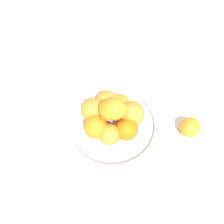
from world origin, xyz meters
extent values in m
plane|color=silver|center=(0.00, 0.00, 0.00)|extent=(4.00, 4.00, 0.00)
cylinder|color=silver|center=(0.00, 0.00, 0.01)|extent=(0.30, 0.30, 0.02)
torus|color=silver|center=(0.00, 0.00, 0.02)|extent=(0.31, 0.31, 0.01)
sphere|color=orange|center=(0.01, 0.06, 0.07)|extent=(0.07, 0.07, 0.07)
sphere|color=orange|center=(-0.04, 0.05, 0.07)|extent=(0.08, 0.08, 0.08)
sphere|color=orange|center=(-0.06, -0.01, 0.06)|extent=(0.07, 0.07, 0.07)
sphere|color=orange|center=(-0.04, -0.05, 0.07)|extent=(0.08, 0.08, 0.08)
sphere|color=orange|center=(0.02, -0.06, 0.07)|extent=(0.08, 0.08, 0.08)
sphere|color=orange|center=(0.06, -0.02, 0.07)|extent=(0.08, 0.08, 0.08)
sphere|color=orange|center=(0.05, 0.03, 0.06)|extent=(0.07, 0.07, 0.07)
sphere|color=orange|center=(0.00, 0.01, 0.13)|extent=(0.07, 0.07, 0.07)
sphere|color=orange|center=(0.01, 0.00, 0.12)|extent=(0.07, 0.07, 0.07)
sphere|color=orange|center=(-0.14, 0.22, 0.03)|extent=(0.07, 0.07, 0.07)
cylinder|color=silver|center=(-0.12, -0.21, 0.06)|extent=(0.06, 0.06, 0.11)
camera|label=1|loc=(0.28, 0.21, 0.67)|focal=35.00mm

